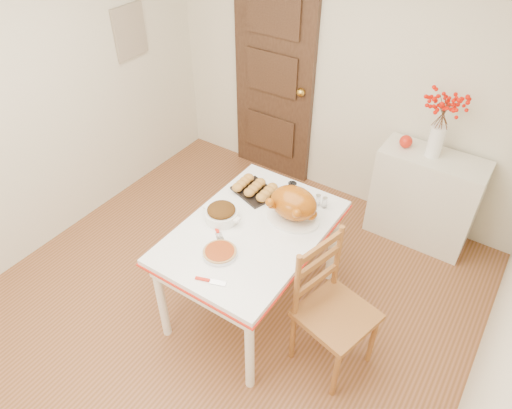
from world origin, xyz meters
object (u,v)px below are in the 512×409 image
Objects in this scene: sideboard at (424,198)px; chair_oak at (337,313)px; kitchen_table at (252,269)px; pumpkin_pie at (220,252)px; turkey_platter at (294,205)px.

chair_oak is at bearing -92.38° from sideboard.
sideboard is 0.65× the size of kitchen_table.
turkey_platter is at bearing 69.69° from pumpkin_pie.
chair_oak is (0.72, -0.10, 0.11)m from kitchen_table.
turkey_platter is (-0.61, -1.22, 0.48)m from sideboard.
pumpkin_pie is (-0.03, -0.32, 0.42)m from kitchen_table.
chair_oak is 4.47× the size of pumpkin_pie.
sideboard is at bearing 60.71° from turkey_platter.
chair_oak reaches higher than kitchen_table.
sideboard is 3.80× the size of pumpkin_pie.
chair_oak is 0.77m from turkey_platter.
pumpkin_pie is at bearing -96.05° from kitchen_table.
chair_oak is at bearing -35.35° from turkey_platter.
pumpkin_pie is (-0.82, -1.79, 0.38)m from sideboard.
pumpkin_pie is at bearing -114.62° from sideboard.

